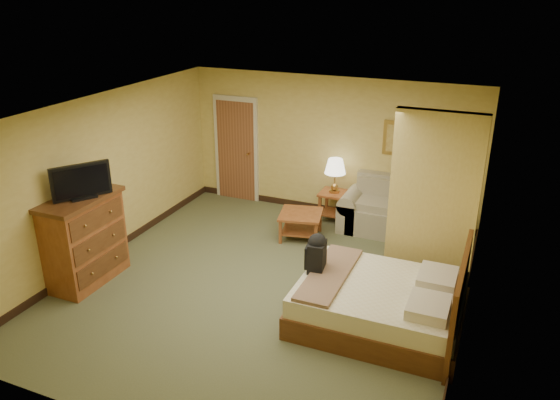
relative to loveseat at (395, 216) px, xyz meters
The scene contains 17 objects.
floor 2.93m from the loveseat, 117.78° to the right, with size 6.00×6.00×0.00m, color #555B3B.
ceiling 3.71m from the loveseat, 117.78° to the right, with size 6.00×6.00×0.00m, color white.
back_wall 1.73m from the loveseat, 162.71° to the left, with size 5.50×0.02×2.60m, color #D3B85A.
left_wall 4.95m from the loveseat, 147.89° to the right, with size 0.02×6.00×2.60m, color #D3B85A.
right_wall 3.09m from the loveseat, 61.62° to the right, with size 0.02×6.00×2.60m, color #D3B85A.
partition 2.08m from the loveseat, 64.38° to the right, with size 1.20×0.15×2.60m, color #D3B85A.
door 3.41m from the loveseat, behind, with size 0.94×0.16×2.10m.
baseboard 1.44m from the loveseat, 163.10° to the left, with size 5.50×0.02×0.12m, color black.
loveseat is the anchor object (origin of this frame).
side_table 1.15m from the loveseat, behind, with size 0.51×0.51×0.56m.
table_lamp 1.36m from the loveseat, behind, with size 0.38×0.38×0.64m.
coffee_table 1.68m from the loveseat, 149.95° to the right, with size 0.84×0.84×0.45m.
wall_picture 1.35m from the loveseat, 90.00° to the left, with size 0.79×0.04×0.62m.
dresser 5.16m from the loveseat, 138.14° to the right, with size 0.66×1.25×1.34m.
tv 5.23m from the loveseat, 137.39° to the right, with size 0.50×0.71×0.50m.
bed 2.89m from the loveseat, 80.85° to the right, with size 2.09×1.77×1.15m.
backpack 2.88m from the loveseat, 99.85° to the right, with size 0.25×0.33×0.54m.
Camera 1 is at (2.92, -6.30, 4.17)m, focal length 35.00 mm.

